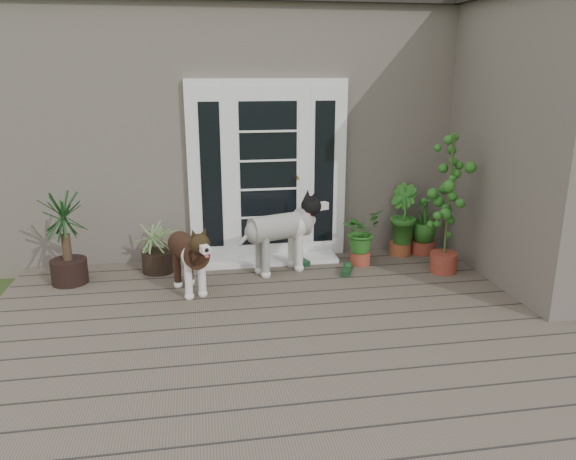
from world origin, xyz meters
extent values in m
cube|color=#6B5B4C|center=(0.00, 0.40, 0.06)|extent=(6.20, 4.60, 0.12)
cube|color=#665E54|center=(0.00, 4.65, 1.55)|extent=(7.40, 4.00, 3.10)
cube|color=#2D2826|center=(0.00, 4.65, 3.20)|extent=(7.60, 4.20, 0.20)
cube|color=#665E54|center=(2.90, 1.50, 1.55)|extent=(1.60, 2.40, 3.10)
cube|color=white|center=(-0.20, 2.60, 1.19)|extent=(1.90, 0.14, 2.15)
cube|color=white|center=(-0.20, 2.40, 0.14)|extent=(1.60, 0.40, 0.05)
imported|color=#1F661D|center=(0.84, 2.12, 0.42)|extent=(0.65, 0.65, 0.60)
imported|color=#18561C|center=(1.45, 2.40, 0.45)|extent=(0.50, 0.50, 0.67)
imported|color=#275F1B|center=(1.75, 2.40, 0.44)|extent=(0.55, 0.55, 0.63)
camera|label=1|loc=(-1.04, -3.86, 2.36)|focal=34.24mm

